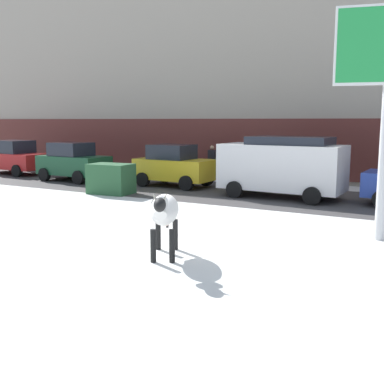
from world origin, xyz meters
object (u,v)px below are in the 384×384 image
(car_yellow_hatchback, at_px, (174,166))
(car_red_sedan, at_px, (13,157))
(cow_holstein, at_px, (164,211))
(pedestrian_near_billboard, at_px, (212,163))
(car_white_van, at_px, (282,165))
(car_darkgreen_hatchback, at_px, (73,162))
(dumpster, at_px, (111,179))
(pedestrian_far_left, at_px, (384,172))

(car_yellow_hatchback, bearing_deg, car_red_sedan, -179.76)
(cow_holstein, relative_size, car_yellow_hatchback, 0.53)
(pedestrian_near_billboard, bearing_deg, cow_holstein, -68.23)
(cow_holstein, distance_m, car_yellow_hatchback, 10.88)
(car_yellow_hatchback, relative_size, pedestrian_near_billboard, 2.06)
(cow_holstein, xyz_separation_m, car_white_van, (-0.23, 8.75, 0.24))
(car_darkgreen_hatchback, height_order, dumpster, car_darkgreen_hatchback)
(car_white_van, height_order, pedestrian_near_billboard, car_white_van)
(cow_holstein, distance_m, car_red_sedan, 18.29)
(car_white_van, height_order, pedestrian_far_left, car_white_van)
(car_red_sedan, relative_size, dumpster, 2.51)
(cow_holstein, xyz_separation_m, car_red_sedan, (-15.69, 9.40, -0.09))
(car_red_sedan, bearing_deg, car_yellow_hatchback, 0.24)
(cow_holstein, height_order, car_white_van, car_white_van)
(cow_holstein, relative_size, car_red_sedan, 0.44)
(pedestrian_near_billboard, bearing_deg, car_white_van, -34.25)
(car_darkgreen_hatchback, bearing_deg, car_yellow_hatchback, 7.47)
(car_white_van, xyz_separation_m, pedestrian_far_left, (3.26, 3.05, -0.36))
(cow_holstein, xyz_separation_m, dumpster, (-6.55, 6.41, -0.40))
(car_yellow_hatchback, bearing_deg, car_white_van, -7.60)
(car_white_van, bearing_deg, car_red_sedan, 177.59)
(dumpster, bearing_deg, pedestrian_near_billboard, 71.11)
(pedestrian_near_billboard, distance_m, dumpster, 5.69)
(cow_holstein, distance_m, pedestrian_far_left, 12.18)
(car_darkgreen_hatchback, height_order, pedestrian_far_left, car_darkgreen_hatchback)
(car_white_van, height_order, dumpster, car_white_van)
(car_darkgreen_hatchback, xyz_separation_m, pedestrian_far_left, (13.75, 3.05, -0.05))
(car_darkgreen_hatchback, distance_m, dumpster, 4.78)
(car_yellow_hatchback, height_order, pedestrian_far_left, car_yellow_hatchback)
(car_yellow_hatchback, bearing_deg, pedestrian_far_left, 15.59)
(cow_holstein, height_order, car_darkgreen_hatchback, car_darkgreen_hatchback)
(pedestrian_near_billboard, bearing_deg, dumpster, -108.89)
(cow_holstein, height_order, car_yellow_hatchback, car_yellow_hatchback)
(cow_holstein, height_order, car_red_sedan, car_red_sedan)
(cow_holstein, relative_size, pedestrian_near_billboard, 1.08)
(car_yellow_hatchback, bearing_deg, car_darkgreen_hatchback, -172.53)
(car_red_sedan, height_order, car_yellow_hatchback, car_yellow_hatchback)
(cow_holstein, distance_m, car_darkgreen_hatchback, 13.83)
(pedestrian_far_left, xyz_separation_m, dumpster, (-9.58, -5.38, -0.28))
(car_red_sedan, relative_size, car_yellow_hatchback, 1.20)
(car_darkgreen_hatchback, distance_m, car_white_van, 10.49)
(car_red_sedan, bearing_deg, car_white_van, -2.41)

